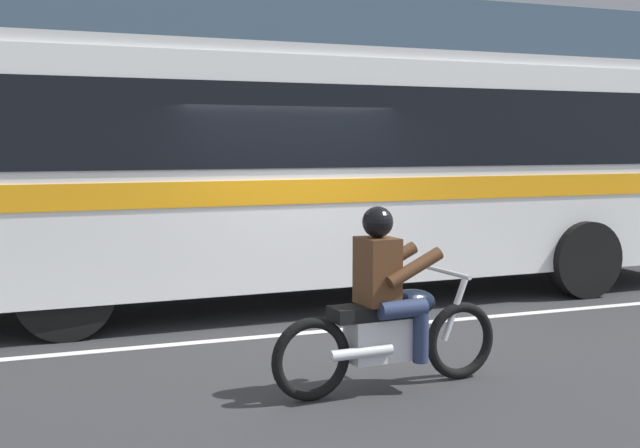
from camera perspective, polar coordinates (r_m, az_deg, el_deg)
ground_plane at (r=9.45m, az=-2.04°, el=-6.95°), size 60.00×60.00×0.00m
sidewalk_curb at (r=14.29m, az=-8.56°, el=-2.36°), size 28.00×3.80×0.15m
lane_center_stripe at (r=8.90m, az=-0.80°, el=-7.73°), size 26.60×0.14×0.01m
transit_bus at (r=10.70m, az=1.12°, el=4.71°), size 11.53×2.92×3.22m
motorcycle_with_rider at (r=6.80m, az=4.87°, el=-6.37°), size 2.14×0.64×1.56m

